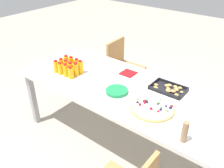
# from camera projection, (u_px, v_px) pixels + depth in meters

# --- Properties ---
(ground_plane) EXTENTS (12.00, 12.00, 0.00)m
(ground_plane) POSITION_uv_depth(u_px,v_px,m) (125.00, 143.00, 2.67)
(ground_plane) COLOR #B2A899
(party_table) EXTENTS (2.34, 0.90, 0.73)m
(party_table) POSITION_uv_depth(u_px,v_px,m) (127.00, 93.00, 2.33)
(party_table) COLOR silver
(party_table) RESTS_ON ground_plane
(chair_far_left) EXTENTS (0.41, 0.41, 0.83)m
(chair_far_left) POSITION_uv_depth(u_px,v_px,m) (122.00, 65.00, 3.26)
(chair_far_left) COLOR #B7844C
(chair_far_left) RESTS_ON ground_plane
(juice_bottle_0) EXTENTS (0.06, 0.06, 0.14)m
(juice_bottle_0) POSITION_uv_depth(u_px,v_px,m) (56.00, 67.00, 2.54)
(juice_bottle_0) COLOR #FAAD14
(juice_bottle_0) RESTS_ON party_table
(juice_bottle_1) EXTENTS (0.05, 0.05, 0.14)m
(juice_bottle_1) POSITION_uv_depth(u_px,v_px,m) (60.00, 69.00, 2.50)
(juice_bottle_1) COLOR #FAAE14
(juice_bottle_1) RESTS_ON party_table
(juice_bottle_2) EXTENTS (0.05, 0.05, 0.15)m
(juice_bottle_2) POSITION_uv_depth(u_px,v_px,m) (66.00, 70.00, 2.46)
(juice_bottle_2) COLOR #FAAF14
(juice_bottle_2) RESTS_ON party_table
(juice_bottle_3) EXTENTS (0.06, 0.06, 0.13)m
(juice_bottle_3) POSITION_uv_depth(u_px,v_px,m) (71.00, 73.00, 2.43)
(juice_bottle_3) COLOR #FAAB14
(juice_bottle_3) RESTS_ON party_table
(juice_bottle_4) EXTENTS (0.05, 0.05, 0.13)m
(juice_bottle_4) POSITION_uv_depth(u_px,v_px,m) (61.00, 64.00, 2.60)
(juice_bottle_4) COLOR #F9AD14
(juice_bottle_4) RESTS_ON party_table
(juice_bottle_5) EXTENTS (0.06, 0.06, 0.14)m
(juice_bottle_5) POSITION_uv_depth(u_px,v_px,m) (66.00, 66.00, 2.55)
(juice_bottle_5) COLOR #F9AF14
(juice_bottle_5) RESTS_ON party_table
(juice_bottle_6) EXTENTS (0.06, 0.06, 0.13)m
(juice_bottle_6) POSITION_uv_depth(u_px,v_px,m) (71.00, 68.00, 2.52)
(juice_bottle_6) COLOR #FAAE14
(juice_bottle_6) RESTS_ON party_table
(juice_bottle_7) EXTENTS (0.06, 0.06, 0.15)m
(juice_bottle_7) POSITION_uv_depth(u_px,v_px,m) (76.00, 70.00, 2.48)
(juice_bottle_7) COLOR #F9AD14
(juice_bottle_7) RESTS_ON party_table
(juice_bottle_8) EXTENTS (0.06, 0.06, 0.15)m
(juice_bottle_8) POSITION_uv_depth(u_px,v_px,m) (66.00, 62.00, 2.64)
(juice_bottle_8) COLOR #FBAD14
(juice_bottle_8) RESTS_ON party_table
(juice_bottle_9) EXTENTS (0.06, 0.06, 0.15)m
(juice_bottle_9) POSITION_uv_depth(u_px,v_px,m) (71.00, 63.00, 2.61)
(juice_bottle_9) COLOR #F9AE14
(juice_bottle_9) RESTS_ON party_table
(juice_bottle_10) EXTENTS (0.06, 0.06, 0.15)m
(juice_bottle_10) POSITION_uv_depth(u_px,v_px,m) (77.00, 65.00, 2.56)
(juice_bottle_10) COLOR #FBAC14
(juice_bottle_10) RESTS_ON party_table
(juice_bottle_11) EXTENTS (0.06, 0.06, 0.15)m
(juice_bottle_11) POSITION_uv_depth(u_px,v_px,m) (81.00, 67.00, 2.52)
(juice_bottle_11) COLOR #F8AD14
(juice_bottle_11) RESTS_ON party_table
(fruit_pizza) EXTENTS (0.37, 0.37, 0.05)m
(fruit_pizza) POSITION_uv_depth(u_px,v_px,m) (152.00, 108.00, 2.00)
(fruit_pizza) COLOR tan
(fruit_pizza) RESTS_ON party_table
(snack_tray) EXTENTS (0.33, 0.22, 0.04)m
(snack_tray) POSITION_uv_depth(u_px,v_px,m) (169.00, 89.00, 2.25)
(snack_tray) COLOR black
(snack_tray) RESTS_ON party_table
(plate_stack) EXTENTS (0.21, 0.21, 0.03)m
(plate_stack) POSITION_uv_depth(u_px,v_px,m) (117.00, 91.00, 2.22)
(plate_stack) COLOR #1E8C4C
(plate_stack) RESTS_ON party_table
(napkin_stack) EXTENTS (0.15, 0.15, 0.01)m
(napkin_stack) POSITION_uv_depth(u_px,v_px,m) (128.00, 73.00, 2.54)
(napkin_stack) COLOR red
(napkin_stack) RESTS_ON party_table
(cardboard_tube) EXTENTS (0.04, 0.04, 0.17)m
(cardboard_tube) POSITION_uv_depth(u_px,v_px,m) (185.00, 132.00, 1.63)
(cardboard_tube) COLOR #9E7A56
(cardboard_tube) RESTS_ON party_table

